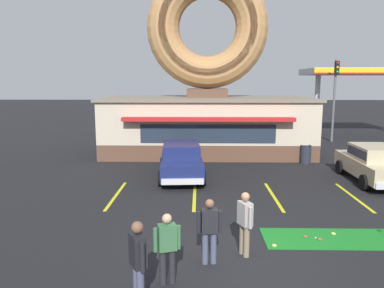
{
  "coord_description": "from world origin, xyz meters",
  "views": [
    {
      "loc": [
        -0.96,
        -8.71,
        4.3
      ],
      "look_at": [
        -1.24,
        5.0,
        2.0
      ],
      "focal_mm": 35.0,
      "sensor_mm": 36.0,
      "label": 1
    }
  ],
  "objects_px": {
    "car_champagne": "(373,162)",
    "pedestrian_blue_sweater_man": "(245,221)",
    "traffic_light_pole": "(335,90)",
    "pedestrian_leather_jacket_man": "(209,229)",
    "car_navy": "(181,159)",
    "trash_bin": "(306,154)",
    "pedestrian_clipboard_woman": "(138,260)",
    "pedestrian_hooded_kid": "(167,246)",
    "golf_ball": "(316,238)"
  },
  "relations": [
    {
      "from": "pedestrian_clipboard_woman",
      "to": "car_champagne",
      "type": "bearing_deg",
      "value": 47.09
    },
    {
      "from": "pedestrian_blue_sweater_man",
      "to": "traffic_light_pole",
      "type": "bearing_deg",
      "value": 64.93
    },
    {
      "from": "car_navy",
      "to": "pedestrian_hooded_kid",
      "type": "distance_m",
      "value": 8.94
    },
    {
      "from": "car_champagne",
      "to": "traffic_light_pole",
      "type": "height_order",
      "value": "traffic_light_pole"
    },
    {
      "from": "pedestrian_leather_jacket_man",
      "to": "traffic_light_pole",
      "type": "bearing_deg",
      "value": 63.23
    },
    {
      "from": "pedestrian_clipboard_woman",
      "to": "car_navy",
      "type": "bearing_deg",
      "value": 88.01
    },
    {
      "from": "car_navy",
      "to": "trash_bin",
      "type": "distance_m",
      "value": 7.19
    },
    {
      "from": "car_navy",
      "to": "golf_ball",
      "type": "bearing_deg",
      "value": -58.65
    },
    {
      "from": "car_champagne",
      "to": "pedestrian_blue_sweater_man",
      "type": "bearing_deg",
      "value": -132.02
    },
    {
      "from": "pedestrian_leather_jacket_man",
      "to": "trash_bin",
      "type": "xyz_separation_m",
      "value": [
        5.39,
        11.19,
        -0.38
      ]
    },
    {
      "from": "car_navy",
      "to": "pedestrian_hooded_kid",
      "type": "height_order",
      "value": "car_navy"
    },
    {
      "from": "pedestrian_leather_jacket_man",
      "to": "traffic_light_pole",
      "type": "xyz_separation_m",
      "value": [
        9.31,
        18.46,
        2.83
      ]
    },
    {
      "from": "pedestrian_blue_sweater_man",
      "to": "pedestrian_hooded_kid",
      "type": "xyz_separation_m",
      "value": [
        -1.81,
        -1.37,
        -0.04
      ]
    },
    {
      "from": "golf_ball",
      "to": "trash_bin",
      "type": "height_order",
      "value": "trash_bin"
    },
    {
      "from": "car_navy",
      "to": "pedestrian_leather_jacket_man",
      "type": "xyz_separation_m",
      "value": [
        1.05,
        -8.01,
        0.0
      ]
    },
    {
      "from": "car_navy",
      "to": "pedestrian_hooded_kid",
      "type": "relative_size",
      "value": 2.97
    },
    {
      "from": "car_champagne",
      "to": "pedestrian_clipboard_woman",
      "type": "xyz_separation_m",
      "value": [
        -8.63,
        -9.29,
        0.1
      ]
    },
    {
      "from": "car_champagne",
      "to": "pedestrian_blue_sweater_man",
      "type": "height_order",
      "value": "pedestrian_blue_sweater_man"
    },
    {
      "from": "pedestrian_blue_sweater_man",
      "to": "pedestrian_leather_jacket_man",
      "type": "height_order",
      "value": "pedestrian_blue_sweater_man"
    },
    {
      "from": "car_champagne",
      "to": "pedestrian_blue_sweater_man",
      "type": "xyz_separation_m",
      "value": [
        -6.35,
        -7.05,
        0.03
      ]
    },
    {
      "from": "car_navy",
      "to": "trash_bin",
      "type": "height_order",
      "value": "car_navy"
    },
    {
      "from": "car_navy",
      "to": "pedestrian_blue_sweater_man",
      "type": "height_order",
      "value": "pedestrian_blue_sweater_man"
    },
    {
      "from": "pedestrian_leather_jacket_man",
      "to": "car_navy",
      "type": "bearing_deg",
      "value": 97.49
    },
    {
      "from": "golf_ball",
      "to": "car_navy",
      "type": "xyz_separation_m",
      "value": [
        -4.02,
        6.6,
        0.82
      ]
    },
    {
      "from": "pedestrian_clipboard_woman",
      "to": "traffic_light_pole",
      "type": "xyz_separation_m",
      "value": [
        10.71,
        20.24,
        2.74
      ]
    },
    {
      "from": "golf_ball",
      "to": "car_navy",
      "type": "bearing_deg",
      "value": 121.35
    },
    {
      "from": "traffic_light_pole",
      "to": "trash_bin",
      "type": "bearing_deg",
      "value": -118.37
    },
    {
      "from": "car_navy",
      "to": "pedestrian_blue_sweater_man",
      "type": "xyz_separation_m",
      "value": [
        1.94,
        -7.56,
        0.03
      ]
    },
    {
      "from": "car_champagne",
      "to": "pedestrian_hooded_kid",
      "type": "xyz_separation_m",
      "value": [
        -8.16,
        -8.42,
        -0.01
      ]
    },
    {
      "from": "pedestrian_hooded_kid",
      "to": "pedestrian_blue_sweater_man",
      "type": "bearing_deg",
      "value": 37.23
    },
    {
      "from": "pedestrian_leather_jacket_man",
      "to": "pedestrian_blue_sweater_man",
      "type": "bearing_deg",
      "value": 26.95
    },
    {
      "from": "car_navy",
      "to": "trash_bin",
      "type": "relative_size",
      "value": 4.79
    },
    {
      "from": "golf_ball",
      "to": "pedestrian_clipboard_woman",
      "type": "height_order",
      "value": "pedestrian_clipboard_woman"
    },
    {
      "from": "trash_bin",
      "to": "pedestrian_hooded_kid",
      "type": "bearing_deg",
      "value": -117.51
    },
    {
      "from": "car_champagne",
      "to": "trash_bin",
      "type": "distance_m",
      "value": 4.14
    },
    {
      "from": "pedestrian_leather_jacket_man",
      "to": "trash_bin",
      "type": "distance_m",
      "value": 12.43
    },
    {
      "from": "golf_ball",
      "to": "traffic_light_pole",
      "type": "xyz_separation_m",
      "value": [
        6.35,
        17.04,
        3.66
      ]
    },
    {
      "from": "car_navy",
      "to": "pedestrian_clipboard_woman",
      "type": "xyz_separation_m",
      "value": [
        -0.34,
        -9.8,
        0.1
      ]
    },
    {
      "from": "pedestrian_leather_jacket_man",
      "to": "trash_bin",
      "type": "height_order",
      "value": "pedestrian_leather_jacket_man"
    },
    {
      "from": "car_champagne",
      "to": "pedestrian_blue_sweater_man",
      "type": "relative_size",
      "value": 2.82
    },
    {
      "from": "golf_ball",
      "to": "car_champagne",
      "type": "bearing_deg",
      "value": 54.9
    },
    {
      "from": "pedestrian_leather_jacket_man",
      "to": "traffic_light_pole",
      "type": "height_order",
      "value": "traffic_light_pole"
    },
    {
      "from": "pedestrian_hooded_kid",
      "to": "pedestrian_leather_jacket_man",
      "type": "distance_m",
      "value": 1.3
    },
    {
      "from": "golf_ball",
      "to": "pedestrian_clipboard_woman",
      "type": "bearing_deg",
      "value": -143.67
    },
    {
      "from": "car_navy",
      "to": "pedestrian_blue_sweater_man",
      "type": "relative_size",
      "value": 2.87
    },
    {
      "from": "trash_bin",
      "to": "car_navy",
      "type": "bearing_deg",
      "value": -153.77
    },
    {
      "from": "car_navy",
      "to": "traffic_light_pole",
      "type": "relative_size",
      "value": 0.8
    },
    {
      "from": "pedestrian_hooded_kid",
      "to": "traffic_light_pole",
      "type": "height_order",
      "value": "traffic_light_pole"
    },
    {
      "from": "car_champagne",
      "to": "traffic_light_pole",
      "type": "xyz_separation_m",
      "value": [
        2.07,
        10.96,
        2.84
      ]
    },
    {
      "from": "trash_bin",
      "to": "traffic_light_pole",
      "type": "distance_m",
      "value": 8.86
    }
  ]
}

